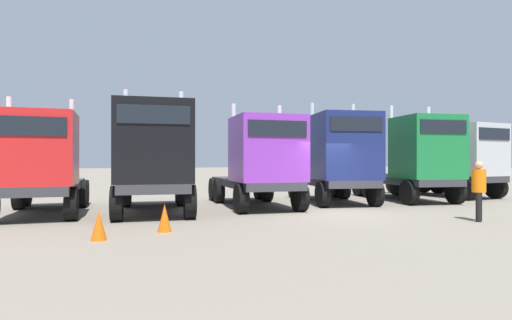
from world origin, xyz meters
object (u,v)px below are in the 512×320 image
semi_truck_black (154,158)px  semi_truck_purple (261,162)px  semi_truck_red (39,164)px  semi_truck_green (418,159)px  traffic_cone_far (165,218)px  semi_truck_navy (340,158)px  traffic_cone_mid (99,225)px  visitor_in_hivis (479,186)px  semi_truck_silver (461,160)px

semi_truck_black → semi_truck_purple: (4.08, 0.32, -0.15)m
semi_truck_red → semi_truck_purple: size_ratio=0.99×
semi_truck_green → traffic_cone_far: semi_truck_green is taller
semi_truck_navy → traffic_cone_far: semi_truck_navy is taller
traffic_cone_mid → traffic_cone_far: 1.72m
semi_truck_green → traffic_cone_mid: bearing=-62.7°
semi_truck_black → semi_truck_purple: size_ratio=1.04×
semi_truck_navy → traffic_cone_mid: 10.86m
semi_truck_purple → semi_truck_navy: 3.74m
semi_truck_red → visitor_in_hivis: semi_truck_red is taller
semi_truck_purple → traffic_cone_mid: bearing=-47.8°
traffic_cone_far → traffic_cone_mid: bearing=-160.1°
semi_truck_silver → semi_truck_purple: bearing=-89.1°
semi_truck_purple → traffic_cone_mid: semi_truck_purple is taller
traffic_cone_mid → traffic_cone_far: traffic_cone_far is taller
traffic_cone_mid → semi_truck_red: bearing=108.6°
visitor_in_hivis → semi_truck_purple: bearing=-174.5°
traffic_cone_far → semi_truck_black: bearing=85.7°
traffic_cone_mid → semi_truck_silver: bearing=16.4°
semi_truck_red → semi_truck_navy: bearing=92.7°
semi_truck_green → traffic_cone_mid: (-13.44, -4.09, -1.58)m
semi_truck_navy → semi_truck_silver: 7.46m
semi_truck_navy → traffic_cone_far: 9.18m
semi_truck_black → semi_truck_green: (11.56, 0.04, -0.02)m
semi_truck_navy → traffic_cone_mid: size_ratio=8.77×
semi_truck_black → semi_truck_silver: size_ratio=1.14×
semi_truck_purple → semi_truck_green: (7.48, -0.28, 0.13)m
semi_truck_silver → semi_truck_black: bearing=-88.9°
semi_truck_navy → semi_truck_silver: semi_truck_navy is taller
semi_truck_purple → traffic_cone_far: 5.94m
semi_truck_navy → visitor_in_hivis: 5.99m
semi_truck_purple → semi_truck_navy: semi_truck_navy is taller
traffic_cone_mid → semi_truck_purple: bearing=36.2°
semi_truck_black → visitor_in_hivis: 10.36m
semi_truck_navy → traffic_cone_mid: (-9.69, -4.64, -1.63)m
semi_truck_green → visitor_in_hivis: bearing=-16.5°
semi_truck_black → traffic_cone_far: semi_truck_black is taller
semi_truck_purple → visitor_in_hivis: bearing=46.9°
semi_truck_navy → semi_truck_black: bearing=-72.8°
semi_truck_purple → semi_truck_silver: semi_truck_silver is taller
semi_truck_black → traffic_cone_mid: size_ratio=9.62×
semi_truck_red → semi_truck_black: 3.67m
semi_truck_black → semi_truck_navy: size_ratio=1.10×
semi_truck_red → traffic_cone_mid: semi_truck_red is taller
semi_truck_red → semi_truck_navy: semi_truck_navy is taller
semi_truck_black → semi_truck_silver: bearing=102.4°
visitor_in_hivis → traffic_cone_mid: (-10.78, 1.18, -0.72)m
semi_truck_green → traffic_cone_far: size_ratio=8.63×
semi_truck_black → semi_truck_navy: semi_truck_navy is taller
semi_truck_silver → traffic_cone_far: size_ratio=8.20×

